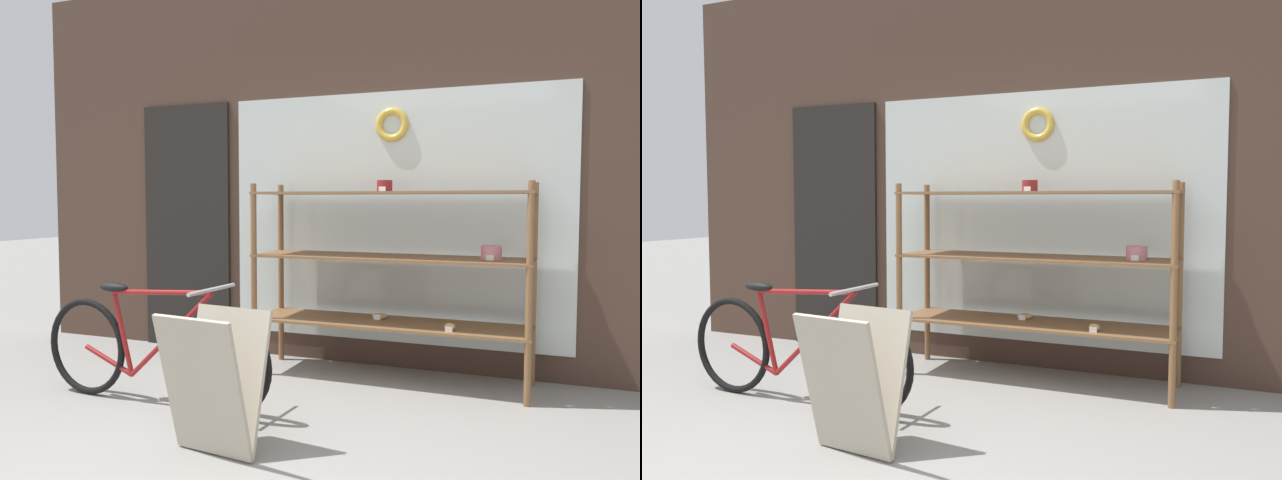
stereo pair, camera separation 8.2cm
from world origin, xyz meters
TOP-DOWN VIEW (x-y plane):
  - storefront_facade at (-0.04, 2.41)m, footprint 6.22×0.13m
  - display_case at (0.29, 2.03)m, footprint 1.96×0.50m
  - bicycle at (-0.95, 0.93)m, footprint 1.72×0.46m
  - sandwich_board at (-0.18, 0.43)m, footprint 0.51×0.43m

SIDE VIEW (x-z plane):
  - bicycle at x=-0.95m, z-range -0.04..0.73m
  - sandwich_board at x=-0.18m, z-range 0.01..0.73m
  - display_case at x=0.29m, z-range 0.14..1.57m
  - storefront_facade at x=-0.04m, z-range -0.04..3.10m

